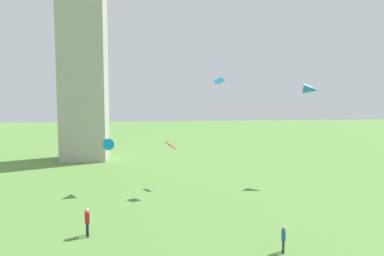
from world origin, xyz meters
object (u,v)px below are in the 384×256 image
Objects in this scene: person_1 at (283,237)px; person_3 at (87,220)px; kite_flying_1 at (311,89)px; kite_flying_2 at (219,81)px; kite_flying_5 at (170,145)px; kite_flying_4 at (107,145)px.

person_3 reaches higher than person_1.
kite_flying_1 reaches higher than person_3.
kite_flying_5 is at bearing 120.26° from kite_flying_2.
person_1 is 19.22m from kite_flying_4.
person_3 is (-11.49, 3.91, 0.14)m from person_1.
kite_flying_1 reaches higher than person_1.
kite_flying_4 is at bearing -120.76° from person_1.
kite_flying_5 is at bearing -44.90° from person_3.
person_1 is 20.95m from kite_flying_2.
kite_flying_4 is (0.17, 11.24, 3.29)m from person_3.
kite_flying_4 reaches higher than person_3.
kite_flying_5 is (5.92, 9.38, 3.45)m from person_3.
kite_flying_2 reaches higher than kite_flying_1.
kite_flying_2 reaches higher than person_3.
kite_flying_1 reaches higher than kite_flying_4.
kite_flying_4 is (-11.27, -3.50, -6.14)m from kite_flying_2.
person_3 is 1.47× the size of kite_flying_5.
person_3 is at bearing 128.27° from kite_flying_2.
kite_flying_5 is at bearing 147.36° from kite_flying_4.
person_1 is at bearing 166.25° from kite_flying_2.
kite_flying_4 reaches higher than person_1.
kite_flying_2 is (-9.37, 1.54, 0.91)m from kite_flying_1.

